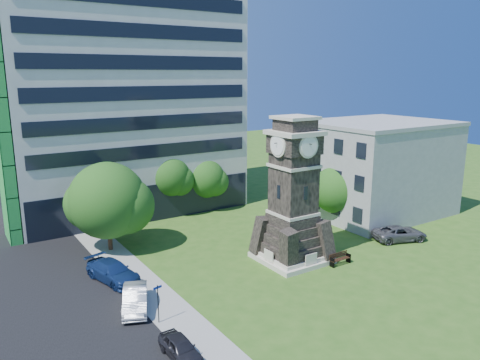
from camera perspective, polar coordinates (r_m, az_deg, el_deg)
ground at (r=37.58m, az=4.66°, el=-11.60°), size 160.00×160.00×0.00m
sidewalk at (r=37.34m, az=-12.16°, el=-11.98°), size 3.00×70.00×0.06m
street at (r=35.62m, az=-25.41°, el=-14.30°), size 14.00×80.00×0.02m
clock_tower at (r=39.03m, az=6.49°, el=-2.45°), size 5.40×5.40×12.22m
office_tall at (r=55.74m, az=-14.63°, el=11.11°), size 26.20×15.11×28.60m
office_low at (r=54.91m, az=16.23°, el=1.50°), size 15.20×12.20×10.40m
car_street_south at (r=27.87m, az=-7.27°, el=-19.64°), size 1.49×3.55×1.20m
car_street_mid at (r=33.15m, az=-12.67°, el=-13.97°), size 3.15×4.76×1.48m
car_street_north at (r=37.67m, az=-15.24°, el=-10.71°), size 3.41×5.61×1.52m
car_east_lot at (r=47.21m, az=18.89°, el=-6.16°), size 5.60×3.97×1.42m
park_bench at (r=40.22m, az=12.06°, el=-9.31°), size 2.00×0.53×1.03m
street_sign at (r=30.80m, az=-9.97°, el=-14.16°), size 0.63×0.06×2.62m
tree_nw at (r=42.84m, az=-15.71°, el=-2.63°), size 7.50×6.82×8.04m
tree_nc at (r=52.25m, az=-8.59°, el=0.29°), size 5.16×4.69×6.82m
tree_ne at (r=53.93m, az=-4.19°, el=0.04°), size 4.96×4.51×6.01m
tree_east at (r=50.03m, az=11.68°, el=-1.32°), size 5.46×4.96×6.14m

